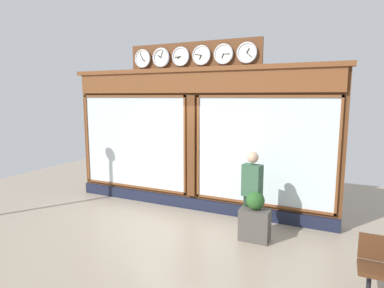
{
  "coord_description": "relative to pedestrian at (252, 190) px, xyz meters",
  "views": [
    {
      "loc": [
        -3.2,
        6.87,
        2.73
      ],
      "look_at": [
        0.0,
        0.0,
        1.6
      ],
      "focal_mm": 30.23,
      "sensor_mm": 36.0,
      "label": 1
    }
  ],
  "objects": [
    {
      "name": "ground_plane",
      "position": [
        1.71,
        1.87,
        -0.93
      ],
      "size": [
        14.0,
        14.0,
        0.0
      ],
      "primitive_type": "plane",
      "color": "gray"
    },
    {
      "name": "shop_facade",
      "position": [
        1.71,
        -1.06,
        0.8
      ],
      "size": [
        6.76,
        0.42,
        3.95
      ],
      "color": "#5B3319",
      "rests_on": "ground_plane"
    },
    {
      "name": "pedestrian",
      "position": [
        0.0,
        0.0,
        0.0
      ],
      "size": [
        0.4,
        0.29,
        1.69
      ],
      "color": "#1C2F21",
      "rests_on": "ground_plane"
    },
    {
      "name": "planter_box",
      "position": [
        -0.1,
        0.12,
        -0.63
      ],
      "size": [
        0.56,
        0.36,
        0.61
      ],
      "primitive_type": "cube",
      "color": "#4C4742",
      "rests_on": "ground_plane"
    },
    {
      "name": "planter_shrub",
      "position": [
        -0.1,
        0.12,
        -0.15
      ],
      "size": [
        0.35,
        0.35,
        0.35
      ],
      "primitive_type": "sphere",
      "color": "#285623",
      "rests_on": "planter_box"
    }
  ]
}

